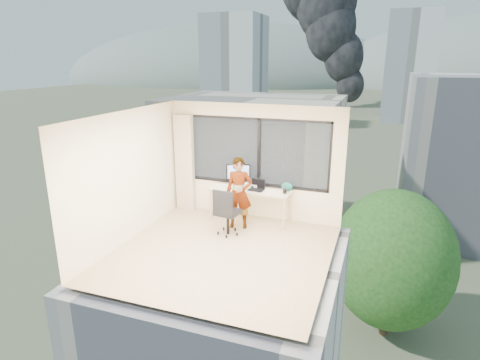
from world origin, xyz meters
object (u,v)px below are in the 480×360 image
at_px(chair, 228,211).
at_px(monitor, 238,175).
at_px(handbag, 287,187).
at_px(game_console, 253,184).
at_px(desk, 250,205).
at_px(person, 239,193).
at_px(laptop, 256,186).

distance_m(chair, monitor, 1.07).
bearing_deg(handbag, game_console, -171.64).
relative_size(desk, person, 1.16).
xyz_separation_m(chair, game_console, (0.20, 1.09, 0.27)).
distance_m(desk, game_console, 0.48).
bearing_deg(chair, monitor, 103.20).
distance_m(chair, laptop, 0.96).
relative_size(person, monitor, 2.90).
bearing_deg(monitor, person, -85.18).
bearing_deg(chair, game_console, 86.35).
bearing_deg(laptop, handbag, 22.20).
bearing_deg(person, monitor, 97.84).
height_order(game_console, laptop, laptop).
bearing_deg(laptop, chair, -106.79).
height_order(desk, chair, chair).
bearing_deg(laptop, desk, 176.35).
relative_size(person, game_console, 4.64).
relative_size(chair, handbag, 4.25).
height_order(chair, laptop, chair).
bearing_deg(desk, chair, -102.97).
distance_m(desk, monitor, 0.72).
relative_size(monitor, handbag, 2.21).
distance_m(person, handbag, 1.08).
bearing_deg(desk, person, -104.15).
height_order(desk, person, person).
distance_m(monitor, laptop, 0.50).
bearing_deg(laptop, person, -117.05).
relative_size(game_console, handbag, 1.38).
xyz_separation_m(desk, laptop, (0.15, -0.03, 0.48)).
distance_m(chair, person, 0.51).
bearing_deg(game_console, monitor, -141.58).
bearing_deg(laptop, monitor, 173.18).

